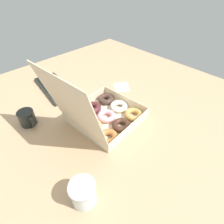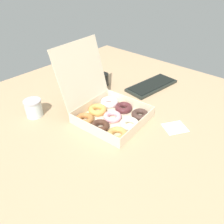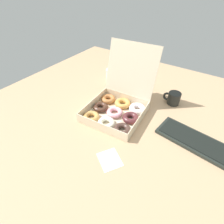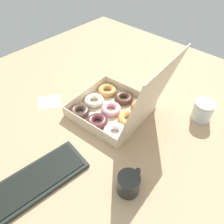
# 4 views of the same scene
# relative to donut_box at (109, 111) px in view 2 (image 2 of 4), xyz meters

# --- Properties ---
(ground_plane) EXTENTS (1.80, 1.80, 0.02)m
(ground_plane) POSITION_rel_donut_box_xyz_m (0.02, -0.03, -0.05)
(ground_plane) COLOR tan
(donut_box) EXTENTS (0.37, 0.44, 0.38)m
(donut_box) POSITION_rel_donut_box_xyz_m (0.00, 0.00, 0.00)
(donut_box) COLOR beige
(donut_box) RESTS_ON ground_plane
(keyboard) EXTENTS (0.39, 0.20, 0.02)m
(keyboard) POSITION_rel_donut_box_xyz_m (0.46, 0.03, -0.03)
(keyboard) COLOR #222824
(keyboard) RESTS_ON ground_plane
(coffee_mug) EXTENTS (0.12, 0.08, 0.08)m
(coffee_mug) POSITION_rel_donut_box_xyz_m (0.25, 0.30, 0.00)
(coffee_mug) COLOR black
(coffee_mug) RESTS_ON ground_plane
(glass_jar) EXTENTS (0.09, 0.09, 0.10)m
(glass_jar) POSITION_rel_donut_box_xyz_m (-0.26, 0.32, 0.01)
(glass_jar) COLOR silver
(glass_jar) RESTS_ON ground_plane
(paper_napkin) EXTENTS (0.15, 0.14, 0.00)m
(paper_napkin) POSITION_rel_donut_box_xyz_m (0.16, -0.31, -0.04)
(paper_napkin) COLOR white
(paper_napkin) RESTS_ON ground_plane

